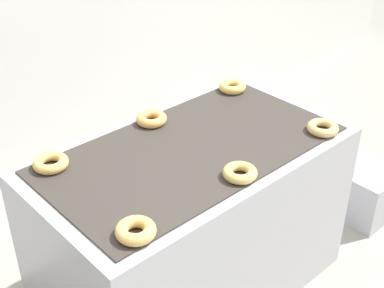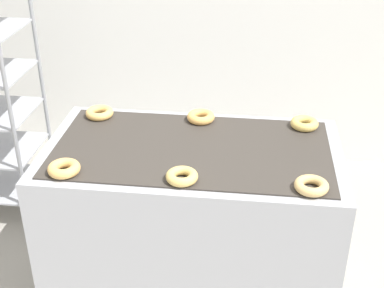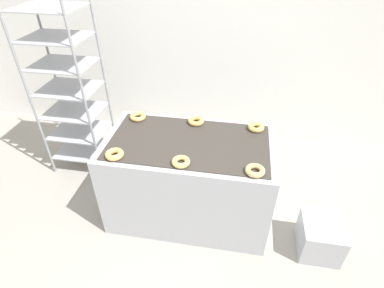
% 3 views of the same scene
% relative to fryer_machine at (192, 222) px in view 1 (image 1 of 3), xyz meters
% --- Properties ---
extents(fryer_machine, '(1.43, 0.81, 0.84)m').
position_rel_fryer_machine_xyz_m(fryer_machine, '(0.00, 0.00, 0.00)').
color(fryer_machine, '#A8AAB2').
rests_on(fryer_machine, ground_plane).
extents(glaze_bin, '(0.33, 0.35, 0.31)m').
position_rel_fryer_machine_xyz_m(glaze_bin, '(1.17, -0.25, -0.26)').
color(glaze_bin, '#A8AAB2').
rests_on(glaze_bin, ground_plane).
extents(donut_near_left, '(0.14, 0.14, 0.05)m').
position_rel_fryer_machine_xyz_m(donut_near_left, '(-0.53, -0.30, 0.44)').
color(donut_near_left, '#EBB562').
rests_on(donut_near_left, fryer_machine).
extents(donut_near_center, '(0.14, 0.14, 0.04)m').
position_rel_fryer_machine_xyz_m(donut_near_center, '(-0.01, -0.29, 0.44)').
color(donut_near_center, '#E2BD65').
rests_on(donut_near_center, fryer_machine).
extents(donut_near_right, '(0.15, 0.15, 0.04)m').
position_rel_fryer_machine_xyz_m(donut_near_right, '(0.54, -0.30, 0.44)').
color(donut_near_right, '#DCB46E').
rests_on(donut_near_right, fryer_machine).
extents(donut_far_left, '(0.15, 0.15, 0.04)m').
position_rel_fryer_machine_xyz_m(donut_far_left, '(-0.53, 0.28, 0.44)').
color(donut_far_left, '#E9B762').
rests_on(donut_far_left, fryer_machine).
extents(donut_far_center, '(0.15, 0.15, 0.04)m').
position_rel_fryer_machine_xyz_m(donut_far_center, '(0.01, 0.30, 0.44)').
color(donut_far_center, '#EAAE5A').
rests_on(donut_far_center, fryer_machine).
extents(donut_far_right, '(0.14, 0.14, 0.05)m').
position_rel_fryer_machine_xyz_m(donut_far_right, '(0.55, 0.28, 0.44)').
color(donut_far_right, '#DEBA60').
rests_on(donut_far_right, fryer_machine).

